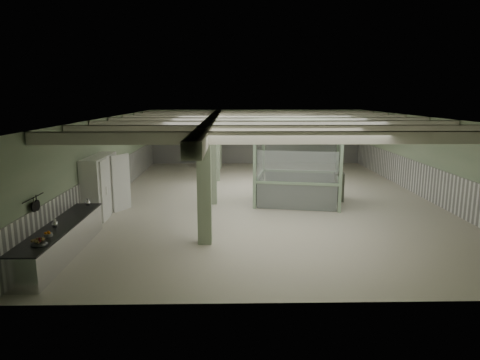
{
  "coord_description": "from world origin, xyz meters",
  "views": [
    {
      "loc": [
        -1.68,
        -18.73,
        4.5
      ],
      "look_at": [
        -1.34,
        -2.49,
        1.3
      ],
      "focal_mm": 32.0,
      "sensor_mm": 36.0,
      "label": 1
    }
  ],
  "objects_px": {
    "guard_booth": "(299,157)",
    "filing_cabinet": "(339,187)",
    "walkin_cooler": "(101,185)",
    "prep_counter": "(61,240)"
  },
  "relations": [
    {
      "from": "filing_cabinet",
      "to": "walkin_cooler",
      "type": "bearing_deg",
      "value": -159.77
    },
    {
      "from": "guard_booth",
      "to": "filing_cabinet",
      "type": "xyz_separation_m",
      "value": [
        1.81,
        0.19,
        -1.32
      ]
    },
    {
      "from": "walkin_cooler",
      "to": "guard_booth",
      "type": "relative_size",
      "value": 0.63
    },
    {
      "from": "prep_counter",
      "to": "guard_booth",
      "type": "bearing_deg",
      "value": 38.5
    },
    {
      "from": "walkin_cooler",
      "to": "guard_booth",
      "type": "height_order",
      "value": "guard_booth"
    },
    {
      "from": "guard_booth",
      "to": "filing_cabinet",
      "type": "bearing_deg",
      "value": 17.21
    },
    {
      "from": "prep_counter",
      "to": "walkin_cooler",
      "type": "height_order",
      "value": "walkin_cooler"
    },
    {
      "from": "prep_counter",
      "to": "walkin_cooler",
      "type": "distance_m",
      "value": 4.28
    },
    {
      "from": "walkin_cooler",
      "to": "guard_booth",
      "type": "distance_m",
      "value": 8.08
    },
    {
      "from": "guard_booth",
      "to": "filing_cabinet",
      "type": "height_order",
      "value": "guard_booth"
    }
  ]
}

